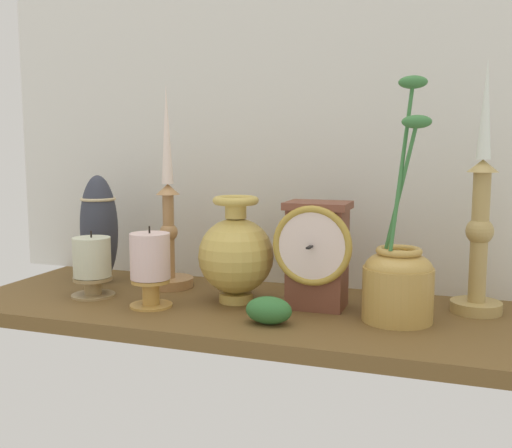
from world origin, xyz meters
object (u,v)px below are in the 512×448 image
Objects in this scene: mantel_clock at (317,253)px; brass_vase_jar at (398,277)px; candlestick_tall_left at (480,227)px; brass_vase_bulbous at (236,254)px; pillar_candle_front at (92,265)px; pillar_candle_near_clock at (150,265)px; tall_ceramic_vase at (99,228)px; candlestick_tall_center at (169,226)px.

brass_vase_jar is (13.63, -2.86, -2.53)cm from mantel_clock.
brass_vase_jar is (-11.62, -8.95, -7.25)cm from candlestick_tall_left.
candlestick_tall_left is at bearing 37.61° from brass_vase_jar.
pillar_candle_front is at bearing -169.41° from brass_vase_bulbous.
candlestick_tall_left reaches higher than pillar_candle_front.
candlestick_tall_left is 1.08× the size of brass_vase_jar.
tall_ceramic_vase is (-18.57, 13.07, 3.61)cm from pillar_candle_near_clock.
candlestick_tall_center reaches higher than brass_vase_bulbous.
tall_ceramic_vase is at bearing 117.04° from pillar_candle_front.
tall_ceramic_vase is at bearing 172.50° from brass_vase_jar.
pillar_candle_near_clock is (-51.76, -14.29, -6.97)cm from candlestick_tall_left.
mantel_clock is at bearing 168.14° from brass_vase_jar.
candlestick_tall_left is 70.43cm from tall_ceramic_vase.
brass_vase_jar is 1.77× the size of tall_ceramic_vase.
brass_vase_jar is at bearing 2.82° from pillar_candle_front.
brass_vase_jar reaches higher than pillar_candle_near_clock.
candlestick_tall_center is at bearing 169.75° from mantel_clock.
tall_ceramic_vase is (-5.29, 10.36, 5.00)cm from pillar_candle_front.
candlestick_tall_left reaches higher than pillar_candle_near_clock.
pillar_candle_front is 13.63cm from pillar_candle_near_clock.
candlestick_tall_center is 17.51cm from brass_vase_bulbous.
brass_vase_jar reaches higher than brass_vase_bulbous.
pillar_candle_near_clock is at bearing -75.34° from candlestick_tall_center.
candlestick_tall_center is at bearing 104.66° from pillar_candle_near_clock.
mantel_clock is 14.08cm from brass_vase_bulbous.
candlestick_tall_center reaches higher than tall_ceramic_vase.
brass_vase_bulbous is 31.63cm from tall_ceramic_vase.
tall_ceramic_vase is at bearing 169.89° from brass_vase_bulbous.
brass_vase_bulbous is 14.64cm from pillar_candle_near_clock.
candlestick_tall_center is at bearing 48.36° from pillar_candle_front.
brass_vase_bulbous is (16.05, -6.11, -3.44)cm from candlestick_tall_center.
pillar_candle_near_clock is (-12.48, -7.53, -1.31)cm from brass_vase_bulbous.
candlestick_tall_left is at bearing 0.67° from candlestick_tall_center.
candlestick_tall_left is 40.26cm from brass_vase_bulbous.
pillar_candle_front is (-39.80, -5.49, -3.64)cm from mantel_clock.
candlestick_tall_center is at bearing 169.25° from brass_vase_jar.
candlestick_tall_center is 15.86cm from pillar_candle_front.
brass_vase_bulbous is 27.79cm from brass_vase_jar.
brass_vase_jar is at bearing -7.50° from tall_ceramic_vase.
candlestick_tall_center reaches higher than mantel_clock.
mantel_clock is 1.30× the size of pillar_candle_near_clock.
candlestick_tall_left reaches higher than tall_ceramic_vase.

